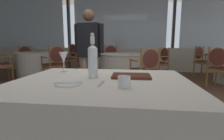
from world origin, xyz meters
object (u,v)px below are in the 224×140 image
Objects in this scene: water_tumbler at (124,82)px; dining_chair_0_1 at (84,62)px; dining_chair_1_1 at (202,59)px; dining_chair_2_1 at (70,56)px; side_plate at (68,84)px; dining_chair_0_2 at (147,67)px; dining_chair_2_0 at (55,61)px; water_bottle at (93,60)px; diner_person_1 at (89,50)px; menu_book at (131,76)px; dining_chair_2_2 at (27,57)px; dining_chair_1_2 at (220,65)px; dining_chair_0_0 at (112,57)px; dining_chair_0_3 at (160,61)px; wine_glass at (64,58)px.

dining_chair_0_1 is at bearing 111.14° from water_tumbler.
dining_chair_2_1 reaches higher than dining_chair_1_1.
side_plate is 5.04m from dining_chair_1_1.
dining_chair_0_2 is 0.96× the size of dining_chair_2_0.
water_bottle is 0.22× the size of diner_person_1.
menu_book is (0.30, 0.06, -0.13)m from water_bottle.
dining_chair_0_1 is 2.93m from dining_chair_2_2.
dining_chair_0_0 is at bearing 112.86° from dining_chair_1_2.
dining_chair_1_1 is at bearing 63.13° from dining_chair_0_0.
dining_chair_0_1 is 1.97m from dining_chair_2_1.
dining_chair_1_2 is at bearing 105.73° from dining_chair_2_1.
dining_chair_1_1 reaches higher than dining_chair_0_3.
menu_book is at bearing 163.45° from dining_chair_2_0.
water_tumbler is at bearing -97.78° from menu_book.
side_plate is at bearing -22.61° from dining_chair_0_0.
dining_chair_1_1 reaches higher than dining_chair_2_2.
dining_chair_0_3 is at bearing 44.88° from dining_chair_0_0.
dining_chair_0_2 is 1.03× the size of dining_chair_0_3.
diner_person_1 reaches higher than dining_chair_0_1.
menu_book is at bearing 64.71° from dining_chair_2_1.
menu_book is at bearing 82.98° from water_tumbler.
dining_chair_2_1 is at bearing 115.98° from menu_book.
dining_chair_2_2 is (-1.71, 1.33, -0.00)m from dining_chair_2_0.
dining_chair_0_2 and dining_chair_2_2 have the same top height.
dining_chair_0_0 reaches higher than dining_chair_0_3.
diner_person_1 reaches higher than dining_chair_0_2.
water_bottle is at bearing 61.19° from dining_chair_2_1.
dining_chair_2_0 is (-2.80, -0.79, 0.03)m from dining_chair_0_3.
water_bottle is 0.38m from water_tumbler.
water_tumbler is 0.08× the size of dining_chair_0_2.
dining_chair_0_0 is (-0.26, 4.39, -0.19)m from side_plate.
dining_chair_0_0 is 0.61× the size of diner_person_1.
wine_glass reaches higher than dining_chair_2_2.
dining_chair_2_1 reaches higher than dining_chair_0_1.
wine_glass reaches higher than water_tumbler.
dining_chair_1_2 reaches higher than menu_book.
dining_chair_0_0 is 1.02× the size of dining_chair_0_1.
water_bottle reaches higher than dining_chair_0_1.
dining_chair_0_0 is 1.53m from dining_chair_2_1.
wine_glass is at bearing 140.42° from water_tumbler.
menu_book is 0.19× the size of diner_person_1.
wine_glass is 4.77m from dining_chair_1_1.
dining_chair_0_3 is (0.51, 1.48, -0.02)m from dining_chair_0_2.
dining_chair_0_3 reaches higher than side_plate.
water_bottle reaches higher than dining_chair_1_1.
dining_chair_2_2 reaches higher than side_plate.
diner_person_1 reaches higher than dining_chair_2_2.
water_bottle is (0.11, 0.24, 0.14)m from side_plate.
diner_person_1 is (-1.05, -0.55, 0.36)m from dining_chair_0_2.
dining_chair_2_1 reaches higher than dining_chair_2_0.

